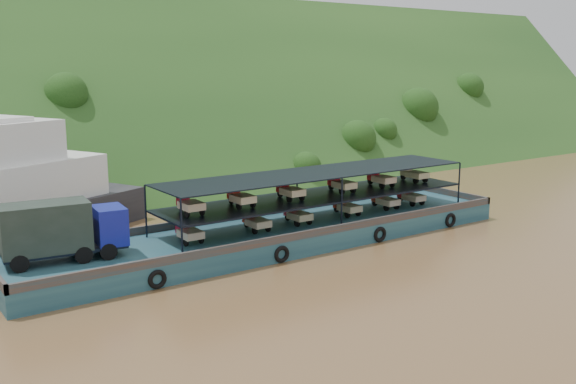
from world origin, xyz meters
TOP-DOWN VIEW (x-y plane):
  - ground at (0.00, 0.00)m, footprint 160.00×160.00m
  - hillside at (0.00, 36.00)m, footprint 140.00×39.60m
  - cargo_barge at (-4.72, 2.02)m, footprint 35.00×7.18m

SIDE VIEW (x-z plane):
  - ground at x=0.00m, z-range 0.00..0.00m
  - hillside at x=0.00m, z-range -19.80..19.80m
  - cargo_barge at x=-4.72m, z-range -1.15..3.39m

